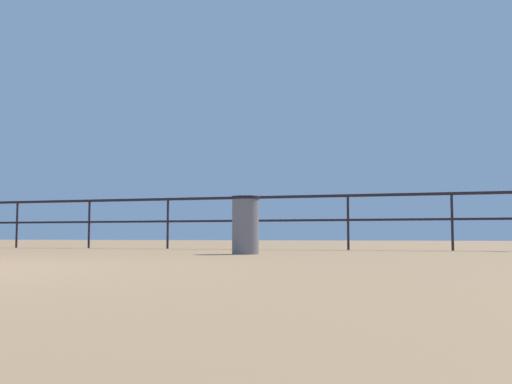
{
  "coord_description": "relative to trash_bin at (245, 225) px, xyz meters",
  "views": [
    {
      "loc": [
        4.13,
        -2.87,
        0.24
      ],
      "look_at": [
        1.08,
        7.13,
        1.03
      ],
      "focal_mm": 41.4,
      "sensor_mm": 36.0,
      "label": 1
    }
  ],
  "objects": [
    {
      "name": "trash_bin",
      "position": [
        0.0,
        0.0,
        0.0
      ],
      "size": [
        0.38,
        0.38,
        0.78
      ],
      "color": "slate",
      "rests_on": "ground_plane"
    },
    {
      "name": "pier_railing",
      "position": [
        -1.66,
        2.9,
        0.33
      ],
      "size": [
        19.36,
        0.05,
        0.99
      ],
      "color": "black",
      "rests_on": "ground_plane"
    }
  ]
}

